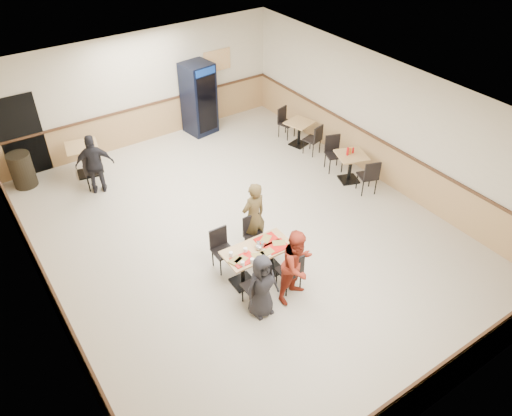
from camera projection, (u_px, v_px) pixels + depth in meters
ground at (243, 233)px, 10.75m from camera, size 10.00×10.00×0.00m
room_shell at (246, 140)px, 12.89m from camera, size 10.00×10.00×10.00m
main_table at (257, 258)px, 9.43m from camera, size 1.33×0.69×0.71m
main_chairs at (255, 260)px, 9.43m from camera, size 1.21×1.57×0.89m
diner_woman_left at (262, 286)px, 8.60m from camera, size 0.64×0.42×1.30m
diner_woman_right at (297, 265)px, 8.87m from camera, size 0.84×0.72×1.51m
diner_man_opposite at (254, 216)px, 9.97m from camera, size 0.59×0.42×1.55m
lone_diner at (95, 164)px, 11.59m from camera, size 0.95×0.63×1.50m
tabletop_clutter at (258, 250)px, 9.23m from camera, size 1.22×0.58×0.12m
side_table_near at (351, 163)px, 12.13m from camera, size 0.88×0.88×0.73m
side_table_near_chair_south at (368, 175)px, 11.75m from camera, size 0.55×0.55×0.93m
side_table_near_chair_north at (334, 154)px, 12.53m from camera, size 0.55×0.55×0.93m
side_table_far at (299, 130)px, 13.57m from camera, size 0.79×0.79×0.69m
side_table_far_chair_south at (312, 139)px, 13.21m from camera, size 0.50×0.50×0.88m
side_table_far_chair_north at (287, 123)px, 13.95m from camera, size 0.50×0.50×0.88m
condiment_caddy at (350, 151)px, 11.95m from camera, size 0.23×0.06×0.20m
back_table at (84, 156)px, 12.33m from camera, size 0.89×0.89×0.81m
back_table_chair_lone at (93, 168)px, 11.92m from camera, size 0.56×0.56×1.02m
pepsi_cooler at (199, 98)px, 13.88m from camera, size 0.86×0.87×2.02m
trash_bin at (22, 170)px, 11.99m from camera, size 0.55×0.55×0.86m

